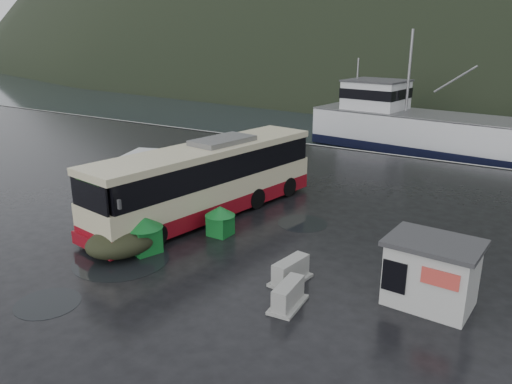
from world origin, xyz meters
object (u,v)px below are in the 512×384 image
Objects in this scene: jersey_barrier_a at (290,281)px; fishing_trawler at (437,137)px; coach_bus at (209,214)px; ticket_kiosk at (428,304)px; dome_tent at (124,255)px; jersey_barrier_b at (288,306)px; waste_bin_right at (221,235)px; white_van at (135,216)px; waste_bin_left at (146,252)px.

fishing_trawler reaches higher than jersey_barrier_a.
fishing_trawler is at bearing 87.73° from coach_bus.
ticket_kiosk is 0.11× the size of fishing_trawler.
ticket_kiosk is (11.55, 2.73, 0.00)m from dome_tent.
ticket_kiosk is 4.72m from jersey_barrier_b.
dome_tent is 7.08m from jersey_barrier_a.
coach_bus is 4.50× the size of ticket_kiosk.
coach_bus reaches higher than waste_bin_right.
jersey_barrier_a is at bearing -163.76° from ticket_kiosk.
jersey_barrier_a is at bearing -79.52° from fishing_trawler.
white_van is 9.96m from jersey_barrier_a.
white_van reaches higher than jersey_barrier_b.
fishing_trawler reaches higher than white_van.
waste_bin_left is 0.54× the size of ticket_kiosk.
waste_bin_left is 3.51m from waste_bin_right.
ticket_kiosk is 29.97m from fishing_trawler.
white_van is at bearing 140.84° from waste_bin_left.
coach_bus is 11.94m from ticket_kiosk.
waste_bin_left is 0.06× the size of fishing_trawler.
waste_bin_right is at bearing 155.18° from jersey_barrier_a.
waste_bin_left is 6.40m from jersey_barrier_a.
waste_bin_left is at bearing -171.53° from jersey_barrier_a.
ticket_kiosk is at bearing -70.46° from fishing_trawler.
coach_bus is at bearing 168.53° from ticket_kiosk.
fishing_trawler is (2.84, 28.10, 0.00)m from waste_bin_right.
white_van is (-2.89, -2.24, 0.00)m from coach_bus.
coach_bus is 8.02m from jersey_barrier_a.
waste_bin_left is at bearing -166.39° from ticket_kiosk.
waste_bin_right is at bearing 61.46° from dome_tent.
ticket_kiosk is at bearing 34.20° from jersey_barrier_b.
fishing_trawler reaches higher than ticket_kiosk.
ticket_kiosk is 1.74× the size of jersey_barrier_b.
coach_bus is at bearing 90.06° from dome_tent.
fishing_trawler is at bearing 105.92° from ticket_kiosk.
dome_tent is at bearing -69.93° from white_van.
waste_bin_right is (4.99, 0.35, 0.00)m from white_van.
coach_bus is 4.37× the size of dome_tent.
white_van reaches higher than waste_bin_left.
waste_bin_right is at bearing 145.70° from jersey_barrier_b.
fishing_trawler reaches higher than dome_tent.
fishing_trawler is at bearing 84.23° from waste_bin_right.
waste_bin_left is at bearing 174.95° from jersey_barrier_b.
dome_tent is at bearing -163.54° from ticket_kiosk.
waste_bin_right is 0.78× the size of jersey_barrier_a.
white_van is 4.45m from waste_bin_left.
dome_tent is (0.01, -5.75, 0.00)m from coach_bus.
waste_bin_left is 1.16× the size of waste_bin_right.
jersey_barrier_b is (0.76, -1.57, 0.00)m from jersey_barrier_a.
ticket_kiosk is at bearing -6.24° from coach_bus.
ticket_kiosk reaches higher than dome_tent.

